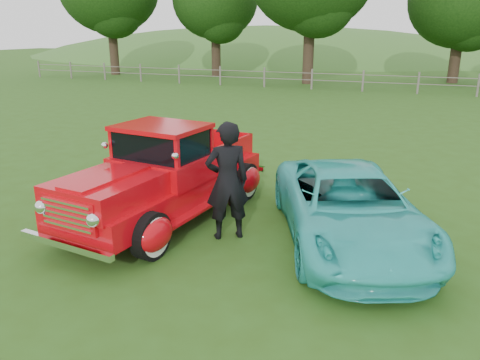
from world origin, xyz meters
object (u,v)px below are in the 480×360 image
at_px(tree_near_east, 463,0).
at_px(man, 227,181).
at_px(teal_sedan, 349,207).
at_px(red_pickup, 166,176).
at_px(tree_mid_west, 215,0).

relative_size(tree_near_east, man, 4.15).
height_order(tree_near_east, teal_sedan, tree_near_east).
bearing_deg(red_pickup, man, -10.19).
bearing_deg(tree_mid_west, tree_near_east, 3.37).
xyz_separation_m(tree_near_east, red_pickup, (-5.84, -27.88, -4.45)).
relative_size(red_pickup, man, 2.57).
xyz_separation_m(tree_near_east, man, (-4.41, -28.32, -4.24)).
bearing_deg(tree_near_east, man, -98.86).
distance_m(tree_near_east, man, 28.97).
distance_m(red_pickup, man, 1.51).
bearing_deg(red_pickup, tree_mid_west, 119.38).
height_order(red_pickup, man, man).
relative_size(tree_near_east, teal_sedan, 1.88).
height_order(red_pickup, teal_sedan, red_pickup).
bearing_deg(teal_sedan, red_pickup, 158.94).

